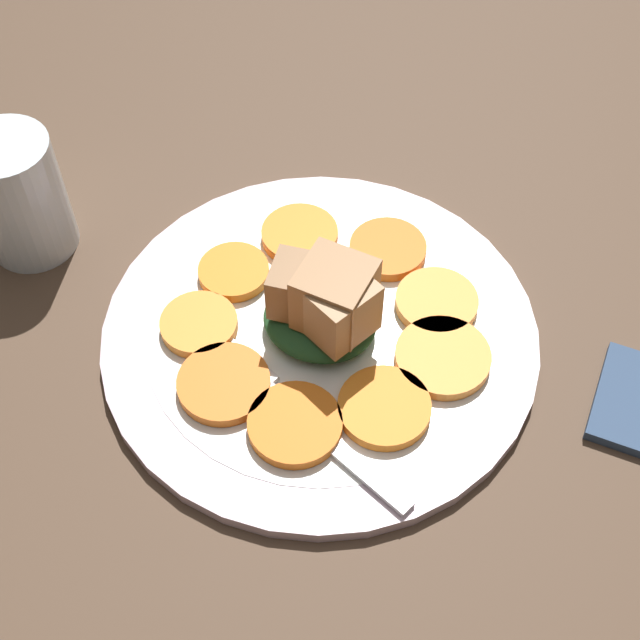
% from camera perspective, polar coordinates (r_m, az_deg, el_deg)
% --- Properties ---
extents(table_slab, '(1.20, 1.20, 0.02)m').
position_cam_1_polar(table_slab, '(0.62, 0.00, -1.71)').
color(table_slab, '#4C3828').
rests_on(table_slab, ground).
extents(plate, '(0.30, 0.30, 0.01)m').
position_cam_1_polar(plate, '(0.61, 0.00, -0.89)').
color(plate, silver).
rests_on(plate, table_slab).
extents(carrot_slice_0, '(0.06, 0.06, 0.01)m').
position_cam_1_polar(carrot_slice_0, '(0.58, -6.18, -4.08)').
color(carrot_slice_0, orange).
rests_on(carrot_slice_0, plate).
extents(carrot_slice_1, '(0.06, 0.06, 0.01)m').
position_cam_1_polar(carrot_slice_1, '(0.56, -1.61, -6.70)').
color(carrot_slice_1, orange).
rests_on(carrot_slice_1, plate).
extents(carrot_slice_2, '(0.06, 0.06, 0.01)m').
position_cam_1_polar(carrot_slice_2, '(0.57, 4.13, -5.61)').
color(carrot_slice_2, orange).
rests_on(carrot_slice_2, plate).
extents(carrot_slice_3, '(0.06, 0.06, 0.01)m').
position_cam_1_polar(carrot_slice_3, '(0.59, 7.86, -2.38)').
color(carrot_slice_3, '#F99539').
rests_on(carrot_slice_3, plate).
extents(carrot_slice_4, '(0.06, 0.06, 0.01)m').
position_cam_1_polar(carrot_slice_4, '(0.62, 7.47, 1.15)').
color(carrot_slice_4, '#F99539').
rests_on(carrot_slice_4, plate).
extents(carrot_slice_5, '(0.06, 0.06, 0.01)m').
position_cam_1_polar(carrot_slice_5, '(0.65, 4.36, 4.56)').
color(carrot_slice_5, orange).
rests_on(carrot_slice_5, plate).
extents(carrot_slice_6, '(0.06, 0.06, 0.01)m').
position_cam_1_polar(carrot_slice_6, '(0.66, -1.31, 5.49)').
color(carrot_slice_6, orange).
rests_on(carrot_slice_6, plate).
extents(carrot_slice_7, '(0.05, 0.05, 0.01)m').
position_cam_1_polar(carrot_slice_7, '(0.64, -5.54, 3.09)').
color(carrot_slice_7, orange).
rests_on(carrot_slice_7, plate).
extents(carrot_slice_8, '(0.05, 0.05, 0.01)m').
position_cam_1_polar(carrot_slice_8, '(0.61, -7.76, -0.28)').
color(carrot_slice_8, orange).
rests_on(carrot_slice_8, plate).
extents(center_pile, '(0.08, 0.07, 0.07)m').
position_cam_1_polar(center_pile, '(0.58, 0.36, 1.04)').
color(center_pile, '#235128').
rests_on(center_pile, plate).
extents(fork, '(0.18, 0.08, 0.00)m').
position_cam_1_polar(fork, '(0.57, -1.71, -5.88)').
color(fork, silver).
rests_on(fork, plate).
extents(water_glass, '(0.06, 0.06, 0.10)m').
position_cam_1_polar(water_glass, '(0.68, -18.50, 7.75)').
color(water_glass, silver).
rests_on(water_glass, table_slab).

